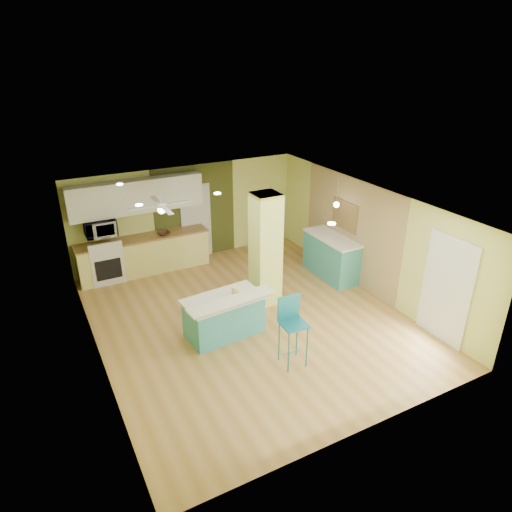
% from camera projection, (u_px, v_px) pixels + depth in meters
% --- Properties ---
extents(floor, '(6.00, 7.00, 0.01)m').
position_uv_depth(floor, '(249.00, 319.00, 9.55)').
color(floor, '#A07538').
rests_on(floor, ground).
extents(ceiling, '(6.00, 7.00, 0.01)m').
position_uv_depth(ceiling, '(249.00, 205.00, 8.50)').
color(ceiling, white).
rests_on(ceiling, wall_back).
extents(wall_back, '(6.00, 0.01, 2.50)m').
position_uv_depth(wall_back, '(188.00, 213.00, 11.84)').
color(wall_back, '#D1D773').
rests_on(wall_back, floor).
extents(wall_front, '(6.00, 0.01, 2.50)m').
position_uv_depth(wall_front, '(366.00, 364.00, 6.21)').
color(wall_front, '#D1D773').
rests_on(wall_front, floor).
extents(wall_left, '(0.01, 7.00, 2.50)m').
position_uv_depth(wall_left, '(92.00, 301.00, 7.75)').
color(wall_left, '#D1D773').
rests_on(wall_left, floor).
extents(wall_right, '(0.01, 7.00, 2.50)m').
position_uv_depth(wall_right, '(367.00, 238.00, 10.30)').
color(wall_right, '#D1D773').
rests_on(wall_right, floor).
extents(wood_panel, '(0.02, 3.40, 2.50)m').
position_uv_depth(wood_panel, '(350.00, 230.00, 10.78)').
color(wood_panel, '#957C55').
rests_on(wood_panel, floor).
extents(olive_accent, '(2.20, 0.02, 2.50)m').
position_uv_depth(olive_accent, '(195.00, 212.00, 11.91)').
color(olive_accent, '#40451B').
rests_on(olive_accent, floor).
extents(interior_door, '(0.82, 0.05, 2.00)m').
position_uv_depth(interior_door, '(196.00, 222.00, 11.99)').
color(interior_door, silver).
rests_on(interior_door, floor).
extents(french_door, '(0.04, 1.08, 2.10)m').
position_uv_depth(french_door, '(446.00, 290.00, 8.52)').
color(french_door, white).
rests_on(french_door, floor).
extents(column, '(0.55, 0.55, 2.50)m').
position_uv_depth(column, '(265.00, 250.00, 9.70)').
color(column, '#D6E56A').
rests_on(column, floor).
extents(kitchen_run, '(3.25, 0.63, 0.94)m').
position_uv_depth(kitchen_run, '(145.00, 255.00, 11.37)').
color(kitchen_run, '#E1D976').
rests_on(kitchen_run, floor).
extents(stove, '(0.76, 0.66, 1.08)m').
position_uv_depth(stove, '(106.00, 263.00, 10.96)').
color(stove, silver).
rests_on(stove, floor).
extents(upper_cabinets, '(3.20, 0.34, 0.80)m').
position_uv_depth(upper_cabinets, '(137.00, 196.00, 10.85)').
color(upper_cabinets, silver).
rests_on(upper_cabinets, wall_back).
extents(microwave, '(0.70, 0.48, 0.39)m').
position_uv_depth(microwave, '(100.00, 228.00, 10.60)').
color(microwave, white).
rests_on(microwave, wall_back).
extents(ceiling_fan, '(1.41, 1.41, 0.61)m').
position_uv_depth(ceiling_fan, '(161.00, 205.00, 9.82)').
color(ceiling_fan, white).
rests_on(ceiling_fan, ceiling).
extents(pendant_lamp, '(0.14, 0.14, 0.69)m').
position_uv_depth(pendant_lamp, '(336.00, 204.00, 10.49)').
color(pendant_lamp, silver).
rests_on(pendant_lamp, ceiling).
extents(wall_decor, '(0.03, 0.90, 0.70)m').
position_uv_depth(wall_decor, '(345.00, 215.00, 10.80)').
color(wall_decor, brown).
rests_on(wall_decor, wood_panel).
extents(peninsula, '(1.78, 1.07, 0.93)m').
position_uv_depth(peninsula, '(224.00, 315.00, 8.86)').
color(peninsula, teal).
rests_on(peninsula, floor).
extents(bar_stool, '(0.46, 0.46, 1.30)m').
position_uv_depth(bar_stool, '(291.00, 320.00, 7.91)').
color(bar_stool, teal).
rests_on(bar_stool, floor).
extents(side_counter, '(0.68, 1.61, 1.04)m').
position_uv_depth(side_counter, '(331.00, 256.00, 11.16)').
color(side_counter, teal).
rests_on(side_counter, floor).
extents(fruit_bowl, '(0.31, 0.31, 0.07)m').
position_uv_depth(fruit_bowl, '(164.00, 233.00, 11.30)').
color(fruit_bowl, '#3C2718').
rests_on(fruit_bowl, kitchen_run).
extents(canister, '(0.14, 0.14, 0.19)m').
position_uv_depth(canister, '(235.00, 291.00, 8.77)').
color(canister, gold).
rests_on(canister, peninsula).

